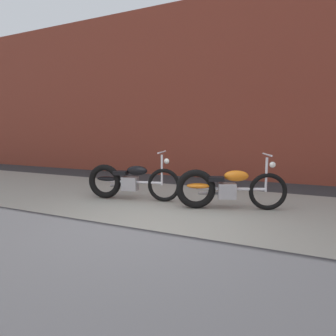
{
  "coord_description": "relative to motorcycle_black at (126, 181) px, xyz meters",
  "views": [
    {
      "loc": [
        1.89,
        -3.51,
        1.41
      ],
      "look_at": [
        -0.25,
        1.25,
        0.75
      ],
      "focal_mm": 30.43,
      "sensor_mm": 36.0,
      "label": 1
    }
  ],
  "objects": [
    {
      "name": "motorcycle_black",
      "position": [
        0.0,
        0.0,
        0.0
      ],
      "size": [
        1.99,
        0.66,
        1.03
      ],
      "rotation": [
        0.0,
        0.0,
        0.19
      ],
      "color": "black",
      "rests_on": "ground"
    },
    {
      "name": "ground_plane",
      "position": [
        1.31,
        -1.49,
        -0.4
      ],
      "size": [
        80.0,
        80.0,
        0.0
      ],
      "primitive_type": "plane",
      "color": "#2D2D30"
    },
    {
      "name": "motorcycle_orange",
      "position": [
        2.02,
        0.09,
        0.0
      ],
      "size": [
        1.93,
        0.88,
        1.03
      ],
      "rotation": [
        0.0,
        0.0,
        0.34
      ],
      "color": "black",
      "rests_on": "ground"
    },
    {
      "name": "sidewalk_slab",
      "position": [
        1.31,
        0.26,
        -0.4
      ],
      "size": [
        36.0,
        3.5,
        0.01
      ],
      "primitive_type": "cube",
      "color": "gray",
      "rests_on": "ground"
    },
    {
      "name": "brick_building_wall",
      "position": [
        1.31,
        3.71,
        2.27
      ],
      "size": [
        36.0,
        0.5,
        5.34
      ],
      "primitive_type": "cube",
      "color": "brown",
      "rests_on": "ground"
    }
  ]
}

